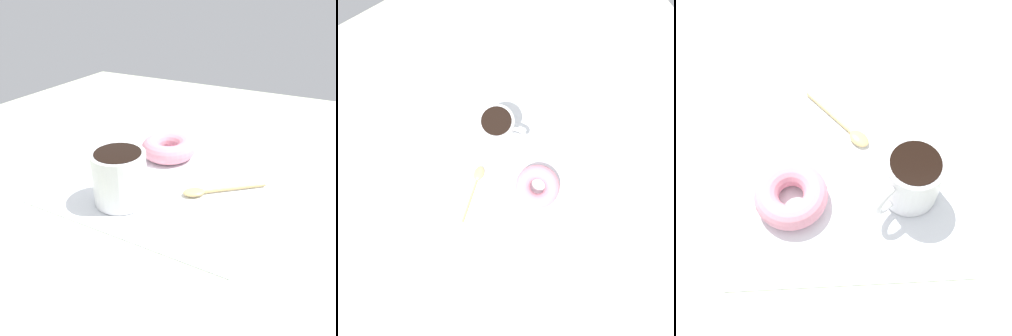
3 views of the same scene
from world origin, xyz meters
TOP-DOWN VIEW (x-y plane):
  - ground_plane at (0.00, 0.00)cm, footprint 120.00×120.00cm
  - napkin at (2.69, 2.42)cm, footprint 33.49×33.49cm
  - coffee_cup at (11.83, -1.07)cm, footprint 9.88×9.20cm
  - donut at (-5.01, -1.52)cm, footprint 10.52×10.52cm
  - spoon at (4.02, 10.11)cm, footprint 10.14×11.82cm

SIDE VIEW (x-z plane):
  - ground_plane at x=0.00cm, z-range -2.00..0.00cm
  - napkin at x=2.69cm, z-range 0.00..0.30cm
  - spoon at x=4.02cm, z-range 0.25..1.15cm
  - donut at x=-5.01cm, z-range 0.30..3.82cm
  - coffee_cup at x=11.83cm, z-range 0.44..8.68cm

